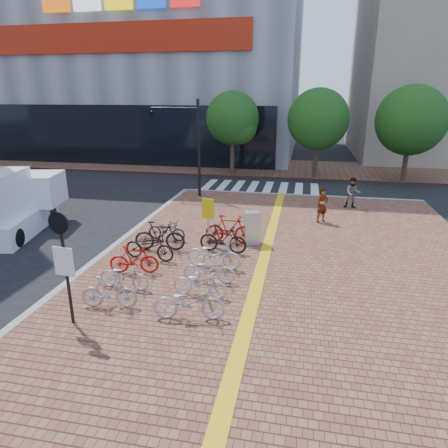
% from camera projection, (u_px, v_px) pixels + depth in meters
% --- Properties ---
extents(ground, '(120.00, 120.00, 0.00)m').
position_uv_depth(ground, '(198.00, 280.00, 13.22)').
color(ground, black).
rests_on(ground, ground).
extents(sidewalk, '(14.00, 34.00, 0.15)m').
position_uv_depth(sidewalk, '(278.00, 399.00, 7.98)').
color(sidewalk, brown).
rests_on(sidewalk, ground).
extents(tactile_strip, '(0.40, 34.00, 0.01)m').
position_uv_depth(tactile_strip, '(229.00, 389.00, 8.14)').
color(tactile_strip, yellow).
rests_on(tactile_strip, sidewalk).
extents(kerb_north, '(14.00, 0.25, 0.15)m').
position_uv_depth(kerb_north, '(298.00, 196.00, 23.81)').
color(kerb_north, gray).
rests_on(kerb_north, ground).
extents(far_sidewalk, '(70.00, 8.00, 0.15)m').
position_uv_depth(far_sidewalk, '(264.00, 168.00, 32.76)').
color(far_sidewalk, brown).
rests_on(far_sidewalk, ground).
extents(department_store, '(36.00, 24.27, 28.00)m').
position_uv_depth(department_store, '(126.00, 12.00, 41.62)').
color(department_store, gray).
rests_on(department_store, ground).
extents(crosswalk, '(7.50, 4.00, 0.01)m').
position_uv_depth(crosswalk, '(260.00, 188.00, 26.17)').
color(crosswalk, silver).
rests_on(crosswalk, ground).
extents(street_trees, '(16.20, 4.60, 6.35)m').
position_uv_depth(street_trees, '(334.00, 121.00, 27.25)').
color(street_trees, '#38281E').
rests_on(street_trees, far_sidewalk).
extents(bike_0, '(1.64, 0.70, 0.95)m').
position_uv_depth(bike_0, '(109.00, 292.00, 11.12)').
color(bike_0, '#A8A8AC').
rests_on(bike_0, sidewalk).
extents(bike_1, '(1.67, 0.65, 0.86)m').
position_uv_depth(bike_1, '(124.00, 276.00, 12.23)').
color(bike_1, '#B0B0B5').
rests_on(bike_1, sidewalk).
extents(bike_2, '(1.70, 0.78, 0.99)m').
position_uv_depth(bike_2, '(134.00, 259.00, 13.26)').
color(bike_2, red).
rests_on(bike_2, sidewalk).
extents(bike_3, '(1.97, 0.89, 1.00)m').
position_uv_depth(bike_3, '(149.00, 247.00, 14.35)').
color(bike_3, black).
rests_on(bike_3, sidewalk).
extents(bike_4, '(1.99, 0.81, 1.16)m').
position_uv_depth(bike_4, '(160.00, 236.00, 15.20)').
color(bike_4, black).
rests_on(bike_4, sidewalk).
extents(bike_5, '(1.65, 0.72, 0.84)m').
position_uv_depth(bike_5, '(167.00, 230.00, 16.33)').
color(bike_5, black).
rests_on(bike_5, sidewalk).
extents(bike_6, '(2.01, 0.98, 1.01)m').
position_uv_depth(bike_6, '(189.00, 302.00, 10.53)').
color(bike_6, '#A9A9AD').
rests_on(bike_6, sidewalk).
extents(bike_7, '(1.68, 0.66, 0.87)m').
position_uv_depth(bike_7, '(200.00, 283.00, 11.75)').
color(bike_7, silver).
rests_on(bike_7, sidewalk).
extents(bike_8, '(1.69, 0.65, 0.88)m').
position_uv_depth(bike_8, '(209.00, 269.00, 12.64)').
color(bike_8, '#B9B9BE').
rests_on(bike_8, sidewalk).
extents(bike_9, '(1.97, 0.81, 1.01)m').
position_uv_depth(bike_9, '(214.00, 254.00, 13.67)').
color(bike_9, silver).
rests_on(bike_9, sidewalk).
extents(bike_10, '(1.85, 0.62, 1.09)m').
position_uv_depth(bike_10, '(223.00, 239.00, 14.99)').
color(bike_10, black).
rests_on(bike_10, sidewalk).
extents(bike_11, '(1.94, 0.60, 1.16)m').
position_uv_depth(bike_11, '(229.00, 229.00, 15.94)').
color(bike_11, '#A3100B').
rests_on(bike_11, sidewalk).
extents(pedestrian_a, '(0.71, 0.67, 1.63)m').
position_uv_depth(pedestrian_a, '(322.00, 205.00, 18.45)').
color(pedestrian_a, gray).
rests_on(pedestrian_a, sidewalk).
extents(pedestrian_b, '(0.80, 0.63, 1.61)m').
position_uv_depth(pedestrian_b, '(353.00, 193.00, 20.79)').
color(pedestrian_b, '#47495A').
rests_on(pedestrian_b, sidewalk).
extents(utility_box, '(0.72, 0.62, 1.32)m').
position_uv_depth(utility_box, '(252.00, 228.00, 15.87)').
color(utility_box, '#B1B2B6').
rests_on(utility_box, sidewalk).
extents(yellow_sign, '(0.51, 0.16, 1.88)m').
position_uv_depth(yellow_sign, '(208.00, 213.00, 15.59)').
color(yellow_sign, '#B7B7BC').
rests_on(yellow_sign, sidewalk).
extents(notice_sign, '(0.57, 0.15, 3.06)m').
position_uv_depth(notice_sign, '(63.00, 255.00, 9.88)').
color(notice_sign, black).
rests_on(notice_sign, sidewalk).
extents(traffic_light_pole, '(2.94, 1.13, 5.47)m').
position_uv_depth(traffic_light_pole, '(177.00, 130.00, 22.58)').
color(traffic_light_pole, black).
rests_on(traffic_light_pole, sidewalk).
extents(box_truck, '(3.15, 5.24, 2.84)m').
position_uv_depth(box_truck, '(10.00, 204.00, 17.23)').
color(box_truck, white).
rests_on(box_truck, ground).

